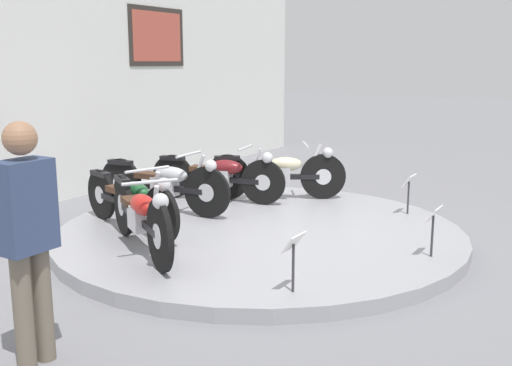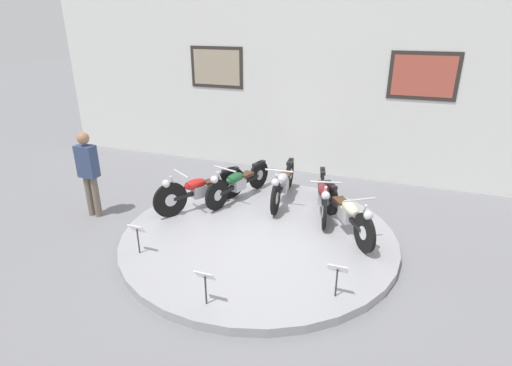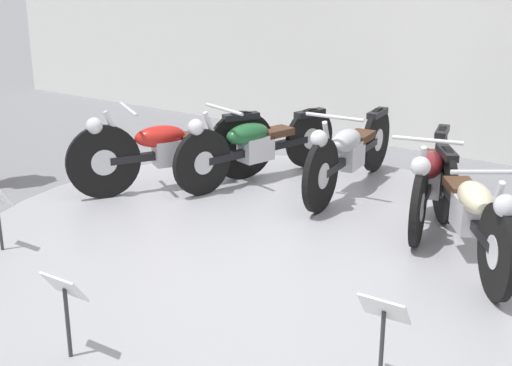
{
  "view_description": "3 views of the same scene",
  "coord_description": "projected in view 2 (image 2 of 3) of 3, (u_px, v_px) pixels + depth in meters",
  "views": [
    {
      "loc": [
        -5.79,
        -3.51,
        2.05
      ],
      "look_at": [
        -0.11,
        -0.02,
        0.7
      ],
      "focal_mm": 42.0,
      "sensor_mm": 36.0,
      "label": 1
    },
    {
      "loc": [
        2.07,
        -5.75,
        3.58
      ],
      "look_at": [
        -0.17,
        0.32,
        0.92
      ],
      "focal_mm": 28.0,
      "sensor_mm": 36.0,
      "label": 2
    },
    {
      "loc": [
        2.81,
        -4.33,
        2.35
      ],
      "look_at": [
        -0.16,
        0.11,
        0.55
      ],
      "focal_mm": 50.0,
      "sensor_mm": 36.0,
      "label": 3
    }
  ],
  "objects": [
    {
      "name": "motorcycle_green",
      "position": [
        238.0,
        182.0,
        8.12
      ],
      "size": [
        0.69,
        1.9,
        0.78
      ],
      "color": "black",
      "rests_on": "display_platform"
    },
    {
      "name": "ground_plane",
      "position": [
        259.0,
        239.0,
        7.01
      ],
      "size": [
        60.0,
        60.0,
        0.0
      ],
      "primitive_type": "plane",
      "color": "slate"
    },
    {
      "name": "info_placard_front_left",
      "position": [
        137.0,
        232.0,
        6.21
      ],
      "size": [
        0.26,
        0.11,
        0.51
      ],
      "color": "#333338",
      "rests_on": "display_platform"
    },
    {
      "name": "display_platform",
      "position": [
        259.0,
        236.0,
        6.98
      ],
      "size": [
        4.72,
        4.72,
        0.14
      ],
      "primitive_type": "cylinder",
      "color": "#99999E",
      "rests_on": "ground_plane"
    },
    {
      "name": "visitor_standing",
      "position": [
        88.0,
        170.0,
        7.52
      ],
      "size": [
        0.36,
        0.22,
        1.68
      ],
      "color": "#6B6051",
      "rests_on": "ground_plane"
    },
    {
      "name": "info_placard_front_right",
      "position": [
        337.0,
        273.0,
        5.21
      ],
      "size": [
        0.26,
        0.11,
        0.51
      ],
      "color": "#333338",
      "rests_on": "display_platform"
    },
    {
      "name": "back_wall",
      "position": [
        312.0,
        81.0,
        9.33
      ],
      "size": [
        14.0,
        0.22,
        4.5
      ],
      "color": "silver",
      "rests_on": "ground_plane"
    },
    {
      "name": "motorcycle_cream",
      "position": [
        347.0,
        212.0,
        6.83
      ],
      "size": [
        1.15,
        1.69,
        0.8
      ],
      "color": "black",
      "rests_on": "display_platform"
    },
    {
      "name": "motorcycle_silver",
      "position": [
        283.0,
        183.0,
        8.04
      ],
      "size": [
        0.54,
        1.99,
        0.8
      ],
      "color": "black",
      "rests_on": "display_platform"
    },
    {
      "name": "motorcycle_red",
      "position": [
        200.0,
        189.0,
        7.73
      ],
      "size": [
        1.12,
        1.75,
        0.82
      ],
      "color": "black",
      "rests_on": "display_platform"
    },
    {
      "name": "motorcycle_maroon",
      "position": [
        323.0,
        194.0,
        7.56
      ],
      "size": [
        0.61,
        1.93,
        0.78
      ],
      "color": "black",
      "rests_on": "display_platform"
    },
    {
      "name": "info_placard_front_centre",
      "position": [
        205.0,
        280.0,
        5.07
      ],
      "size": [
        0.26,
        0.11,
        0.51
      ],
      "color": "#333338",
      "rests_on": "display_platform"
    }
  ]
}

